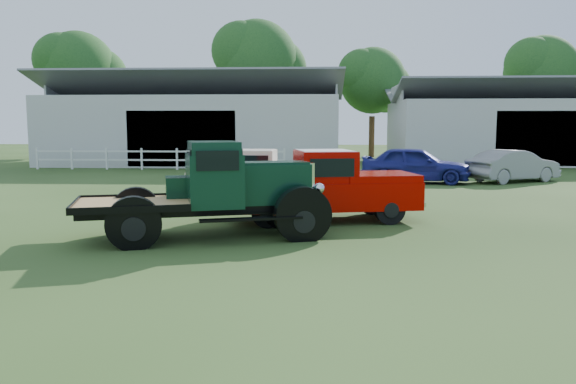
# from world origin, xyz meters

# --- Properties ---
(ground) EXTENTS (120.00, 120.00, 0.00)m
(ground) POSITION_xyz_m (0.00, 0.00, 0.00)
(ground) COLOR #203611
(shed_left) EXTENTS (18.80, 10.20, 5.60)m
(shed_left) POSITION_xyz_m (-7.00, 26.00, 2.80)
(shed_left) COLOR #9B9B99
(shed_left) RESTS_ON ground
(shed_right) EXTENTS (16.80, 9.20, 5.20)m
(shed_right) POSITION_xyz_m (14.00, 27.00, 2.60)
(shed_right) COLOR #9B9B99
(shed_right) RESTS_ON ground
(fence_rail) EXTENTS (14.20, 0.16, 1.20)m
(fence_rail) POSITION_xyz_m (-8.00, 20.00, 0.60)
(fence_rail) COLOR white
(fence_rail) RESTS_ON ground
(tree_a) EXTENTS (6.30, 6.30, 10.50)m
(tree_a) POSITION_xyz_m (-18.00, 33.00, 5.25)
(tree_a) COLOR #174119
(tree_a) RESTS_ON ground
(tree_b) EXTENTS (6.90, 6.90, 11.50)m
(tree_b) POSITION_xyz_m (-4.00, 34.00, 5.75)
(tree_b) COLOR #174119
(tree_b) RESTS_ON ground
(tree_c) EXTENTS (5.40, 5.40, 9.00)m
(tree_c) POSITION_xyz_m (5.00, 33.00, 4.50)
(tree_c) COLOR #174119
(tree_c) RESTS_ON ground
(tree_d) EXTENTS (6.00, 6.00, 10.00)m
(tree_d) POSITION_xyz_m (18.00, 34.00, 5.00)
(tree_d) COLOR #174119
(tree_d) RESTS_ON ground
(vintage_flatbed) EXTENTS (5.78, 3.59, 2.14)m
(vintage_flatbed) POSITION_xyz_m (-1.56, 1.36, 1.07)
(vintage_flatbed) COLOR #0D2F20
(vintage_flatbed) RESTS_ON ground
(red_pickup) EXTENTS (5.41, 2.96, 1.87)m
(red_pickup) POSITION_xyz_m (0.93, 3.67, 0.93)
(red_pickup) COLOR #AE0400
(red_pickup) RESTS_ON ground
(white_pickup) EXTENTS (4.53, 1.89, 1.64)m
(white_pickup) POSITION_xyz_m (-1.28, 7.73, 0.82)
(white_pickup) COLOR #F4E3CB
(white_pickup) RESTS_ON ground
(misc_car_blue) EXTENTS (4.92, 2.82, 1.58)m
(misc_car_blue) POSITION_xyz_m (5.07, 13.62, 0.79)
(misc_car_blue) COLOR navy
(misc_car_blue) RESTS_ON ground
(misc_car_grey) EXTENTS (4.47, 3.36, 1.41)m
(misc_car_grey) POSITION_xyz_m (9.41, 14.16, 0.70)
(misc_car_grey) COLOR gray
(misc_car_grey) RESTS_ON ground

